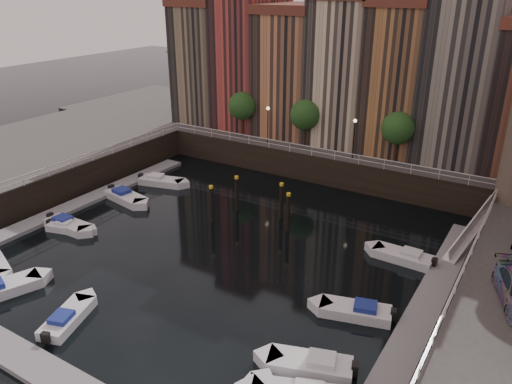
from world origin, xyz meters
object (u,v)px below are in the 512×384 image
Objects in this scene: mooring_pilings at (254,204)px; boat_left_2 at (67,225)px; gangway at (474,226)px; boat_left_1 at (69,227)px.

boat_left_2 is at bearing -142.61° from mooring_pilings.
gangway reaches higher than boat_left_2.
gangway reaches higher than mooring_pilings.
mooring_pilings is 1.62× the size of boat_left_1.
gangway is 1.22× the size of mooring_pilings.
mooring_pilings is at bearing 23.95° from boat_left_1.
boat_left_2 is (-12.86, -9.83, -1.28)m from mooring_pilings.
boat_left_1 is (-12.40, -10.04, -1.33)m from mooring_pilings.
boat_left_2 reaches higher than boat_left_1.
boat_left_1 is at bearing -153.31° from gangway.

